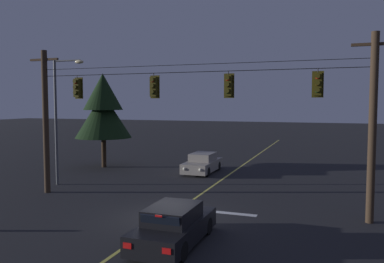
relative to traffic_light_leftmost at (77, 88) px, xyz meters
name	(u,v)px	position (x,y,z in m)	size (l,w,h in m)	color
ground_plane	(167,218)	(6.05, -2.14, -5.73)	(180.00, 180.00, 0.00)	black
lane_centre_stripe	(219,182)	(6.05, 6.02, -5.73)	(0.14, 60.00, 0.01)	#D1C64C
stop_bar_paint	(220,212)	(7.95, -0.58, -5.73)	(3.40, 0.36, 0.01)	silver
signal_span_assembly	(185,122)	(6.05, 0.02, -1.69)	(18.10, 0.32, 7.79)	#38281C
traffic_light_leftmost	(77,88)	(0.00, 0.00, 0.00)	(0.48, 0.41, 1.22)	black
traffic_light_left_inner	(154,87)	(4.43, 0.00, 0.00)	(0.48, 0.41, 1.22)	black
traffic_light_centre	(228,85)	(8.17, 0.00, 0.00)	(0.48, 0.41, 1.22)	black
traffic_light_right_inner	(318,84)	(12.04, 0.00, 0.00)	(0.48, 0.41, 1.22)	black
car_waiting_near_lane	(174,226)	(7.53, -4.98, -5.08)	(1.80, 4.33, 1.39)	black
car_oncoming_lead	(202,163)	(4.04, 8.86, -5.08)	(1.80, 4.42, 1.39)	gray
street_lamp_corner	(60,109)	(-2.65, 1.94, -1.16)	(2.11, 0.30, 7.55)	#4C4F54
tree_verge_near	(103,109)	(-3.88, 8.53, -1.22)	(4.29, 4.29, 7.22)	#332316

